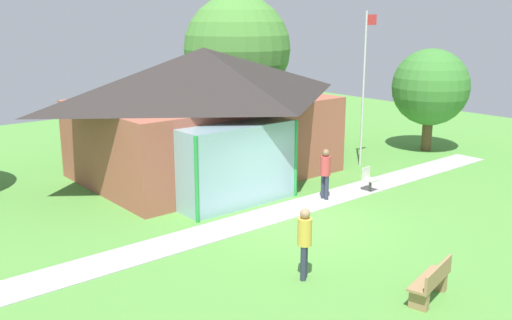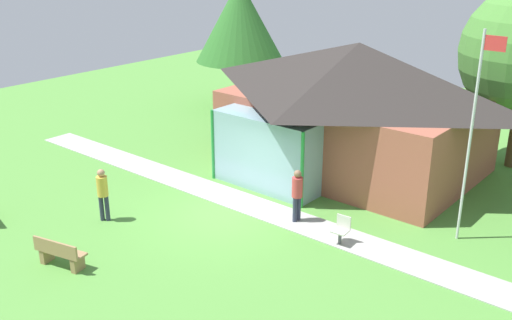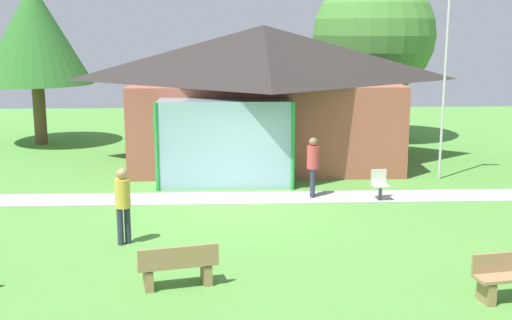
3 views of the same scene
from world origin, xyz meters
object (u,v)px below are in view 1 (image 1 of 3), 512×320
Objects in this scene: visitor_strolling_lawn at (305,238)px; tree_behind_pavilion_right at (237,49)px; visitor_on_path at (325,170)px; bench_front_center at (431,283)px; patio_chair_lawn_spare at (369,180)px; pavilion at (206,110)px; flagpole at (364,83)px; tree_east_hedge at (430,87)px.

tree_behind_pavilion_right is at bearing 21.93° from visitor_strolling_lawn.
visitor_strolling_lawn is at bearing 134.45° from visitor_on_path.
patio_chair_lawn_spare is (5.16, 5.99, 0.01)m from bench_front_center.
flagpole is at bearing -27.99° from pavilion.
tree_east_hedge is at bearing -165.95° from patio_chair_lawn_spare.
tree_east_hedge is at bearing -1.20° from flagpole.
flagpole reaches higher than visitor_on_path.
flagpole is 3.55× the size of visitor_on_path.
bench_front_center is 7.17m from visitor_on_path.
tree_behind_pavilion_right reaches higher than visitor_on_path.
visitor_on_path is at bearing -166.82° from tree_east_hedge.
visitor_on_path is at bearing 3.32° from visitor_strolling_lawn.
visitor_strolling_lawn reaches higher than bench_front_center.
visitor_strolling_lawn is 0.25× the size of tree_behind_pavilion_right.
tree_behind_pavilion_right reaches higher than patio_chair_lawn_spare.
tree_behind_pavilion_right reaches higher than flagpole.
patio_chair_lawn_spare is at bearing -7.82° from visitor_strolling_lawn.
bench_front_center is at bearing -113.82° from tree_behind_pavilion_right.
flagpole is 3.55× the size of visitor_strolling_lawn.
bench_front_center is at bearing 44.24° from patio_chair_lawn_spare.
visitor_strolling_lawn is at bearing -146.61° from flagpole.
tree_east_hedge is at bearing -12.26° from visitor_strolling_lawn.
pavilion is 1.60× the size of flagpole.
flagpole is 4.48m from tree_east_hedge.
pavilion is at bearing -65.78° from patio_chair_lawn_spare.
visitor_on_path is at bearing -153.75° from flagpole.
tree_behind_pavilion_right is at bearing 125.37° from tree_east_hedge.
patio_chair_lawn_spare is at bearing -100.37° from tree_behind_pavilion_right.
flagpole is 7.34m from tree_behind_pavilion_right.
tree_east_hedge is (6.98, 2.41, 2.46)m from patio_chair_lawn_spare.
patio_chair_lawn_spare is at bearing -135.25° from flagpole.
flagpole is 5.43m from visitor_on_path.
flagpole is at bearing 178.80° from tree_east_hedge.
visitor_on_path reaches higher than bench_front_center.
flagpole reaches higher than pavilion.
tree_behind_pavilion_right reaches higher than bench_front_center.
visitor_strolling_lawn is (-3.50, -8.96, -1.50)m from pavilion.
pavilion is 9.74m from visitor_strolling_lawn.
visitor_strolling_lawn is at bearing 22.96° from patio_chair_lawn_spare.
visitor_strolling_lawn reaches higher than patio_chair_lawn_spare.
pavilion is 6.35× the size of bench_front_center.
bench_front_center is 0.90× the size of visitor_strolling_lawn.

